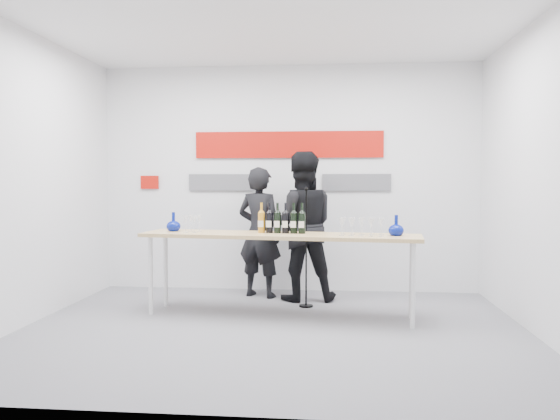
% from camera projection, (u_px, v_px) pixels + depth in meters
% --- Properties ---
extents(ground, '(5.00, 5.00, 0.00)m').
position_uv_depth(ground, '(273.00, 330.00, 5.38)').
color(ground, slate).
rests_on(ground, ground).
extents(back_wall, '(5.00, 0.04, 3.00)m').
position_uv_depth(back_wall, '(289.00, 179.00, 7.29)').
color(back_wall, silver).
rests_on(back_wall, ground).
extents(signage, '(3.38, 0.02, 0.79)m').
position_uv_depth(signage, '(284.00, 156.00, 7.25)').
color(signage, '#B01007').
rests_on(signage, back_wall).
extents(tasting_table, '(3.05, 0.94, 0.90)m').
position_uv_depth(tasting_table, '(279.00, 240.00, 5.87)').
color(tasting_table, '#D6B973').
rests_on(tasting_table, ground).
extents(wine_bottles, '(0.53, 0.13, 0.33)m').
position_uv_depth(wine_bottles, '(282.00, 218.00, 5.91)').
color(wine_bottles, '#BF7F19').
rests_on(wine_bottles, tasting_table).
extents(decanter_left, '(0.16, 0.16, 0.21)m').
position_uv_depth(decanter_left, '(173.00, 222.00, 6.16)').
color(decanter_left, navy).
rests_on(decanter_left, tasting_table).
extents(decanter_right, '(0.16, 0.16, 0.21)m').
position_uv_depth(decanter_right, '(396.00, 225.00, 5.65)').
color(decanter_right, navy).
rests_on(decanter_right, tasting_table).
extents(glasses_left, '(0.18, 0.23, 0.18)m').
position_uv_depth(glasses_left, '(192.00, 224.00, 6.06)').
color(glasses_left, silver).
rests_on(glasses_left, tasting_table).
extents(glasses_right, '(0.48, 0.27, 0.18)m').
position_uv_depth(glasses_right, '(362.00, 226.00, 5.68)').
color(glasses_right, silver).
rests_on(glasses_right, tasting_table).
extents(presenter_left, '(0.70, 0.58, 1.64)m').
position_uv_depth(presenter_left, '(260.00, 232.00, 6.89)').
color(presenter_left, black).
rests_on(presenter_left, ground).
extents(presenter_right, '(0.98, 0.81, 1.83)m').
position_uv_depth(presenter_right, '(301.00, 226.00, 6.69)').
color(presenter_right, black).
rests_on(presenter_right, ground).
extents(mic_stand, '(0.16, 0.16, 1.40)m').
position_uv_depth(mic_stand, '(306.00, 270.00, 6.34)').
color(mic_stand, black).
rests_on(mic_stand, ground).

